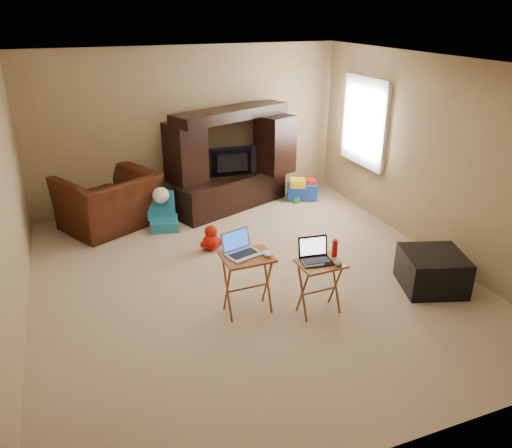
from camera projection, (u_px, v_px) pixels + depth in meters
name	position (u px, v px, depth m)	size (l,w,h in m)	color
floor	(250.00, 278.00, 6.04)	(5.50, 5.50, 0.00)	#CAB18B
ceiling	(249.00, 63.00, 5.04)	(5.50, 5.50, 0.00)	silver
wall_back	(188.00, 128.00, 7.89)	(5.00, 5.00, 0.00)	tan
wall_front	(400.00, 309.00, 3.19)	(5.00, 5.00, 0.00)	tan
wall_left	(2.00, 211.00, 4.71)	(5.50, 5.50, 0.00)	tan
wall_right	(432.00, 158.00, 6.37)	(5.50, 5.50, 0.00)	tan
window_pane	(365.00, 122.00, 7.63)	(1.20, 1.20, 0.00)	white
window_frame	(364.00, 122.00, 7.62)	(0.06, 1.14, 1.34)	white
entertainment_center	(232.00, 160.00, 7.84)	(1.97, 0.49, 1.61)	black
television	(233.00, 163.00, 7.81)	(0.82, 0.11, 0.47)	black
recliner	(109.00, 202.00, 7.27)	(1.26, 1.10, 0.82)	#4A1D10
child_rocker	(163.00, 212.00, 7.28)	(0.40, 0.46, 0.54)	teal
plush_toy	(211.00, 238.00, 6.68)	(0.32, 0.27, 0.36)	red
push_toy	(302.00, 189.00, 8.43)	(0.51, 0.36, 0.38)	blue
ottoman	(432.00, 271.00, 5.77)	(0.67, 0.67, 0.43)	black
tray_table_left	(248.00, 284.00, 5.26)	(0.51, 0.41, 0.67)	brown
tray_table_right	(319.00, 288.00, 5.26)	(0.46, 0.37, 0.60)	#9E6326
laptop_left	(243.00, 245.00, 5.09)	(0.35, 0.29, 0.24)	#B0B0B5
laptop_right	(317.00, 252.00, 5.09)	(0.31, 0.26, 0.24)	black
mouse_left	(267.00, 254.00, 5.12)	(0.09, 0.14, 0.06)	white
mouse_right	(338.00, 263.00, 5.07)	(0.08, 0.12, 0.05)	#47464C
water_bottle	(335.00, 248.00, 5.24)	(0.06, 0.06, 0.19)	red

